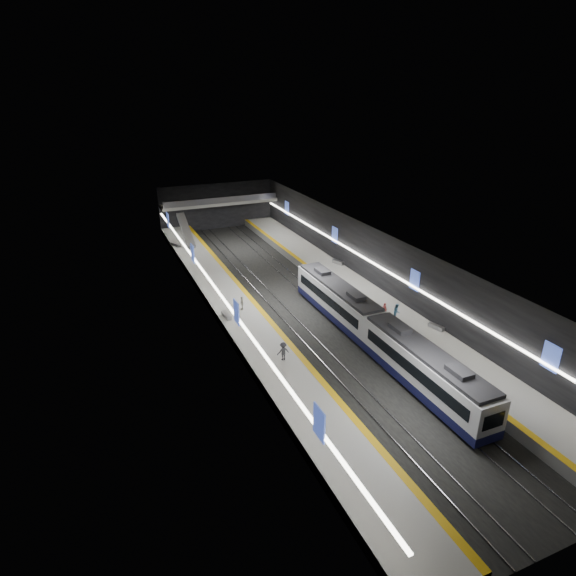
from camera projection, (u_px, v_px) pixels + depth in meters
name	position (u px, v px, depth m)	size (l,w,h in m)	color
ground	(299.00, 305.00, 56.20)	(70.00, 70.00, 0.00)	black
ceiling	(299.00, 239.00, 53.06)	(20.00, 70.00, 0.04)	beige
wall_left	(213.00, 286.00, 51.02)	(0.04, 70.00, 8.00)	black
wall_right	(374.00, 261.00, 58.23)	(0.04, 70.00, 8.00)	black
wall_back	(217.00, 206.00, 84.25)	(20.00, 0.04, 8.00)	black
wall_front	(575.00, 497.00, 25.01)	(20.00, 0.04, 8.00)	black
platform_left	(237.00, 312.00, 53.30)	(5.00, 70.00, 1.00)	slate
tile_surface_left	(237.00, 308.00, 53.10)	(5.00, 70.00, 0.02)	#ADADA8
tactile_strip_left	(256.00, 304.00, 53.89)	(0.60, 70.00, 0.02)	#E4AB0C
platform_right	(355.00, 291.00, 58.70)	(5.00, 70.00, 1.00)	slate
tile_surface_right	(355.00, 287.00, 58.50)	(5.00, 70.00, 0.02)	#ADADA8
tactile_strip_right	(339.00, 290.00, 57.71)	(0.60, 70.00, 0.02)	#E4AB0C
rails	(299.00, 304.00, 56.17)	(6.52, 70.00, 0.12)	gray
train	(375.00, 329.00, 45.93)	(2.69, 30.05, 3.60)	#10123B
ad_posters	(296.00, 266.00, 55.28)	(19.94, 53.50, 2.20)	#445FCE
cove_light_left	(215.00, 288.00, 51.17)	(0.25, 68.60, 0.12)	white
cove_light_right	(373.00, 263.00, 58.24)	(0.25, 68.60, 0.12)	white
mezzanine_bridge	(220.00, 203.00, 82.09)	(20.00, 3.00, 1.50)	gray
escalator	(186.00, 230.00, 74.36)	(1.20, 8.00, 0.60)	#99999E
bench_left_near	(226.00, 315.00, 50.82)	(0.50, 1.81, 0.44)	#99999E
bench_left_far	(176.00, 245.00, 73.10)	(0.52, 1.89, 0.46)	#99999E
bench_right_near	(436.00, 327.00, 48.43)	(0.48, 1.71, 0.42)	#99999E
bench_right_far	(338.00, 262.00, 65.88)	(0.51, 1.82, 0.44)	#99999E
passenger_right_a	(385.00, 310.00, 50.91)	(0.55, 0.36, 1.52)	#CA4B4C
passenger_right_b	(397.00, 311.00, 50.32)	(0.82, 0.64, 1.68)	#538DB5
passenger_left_a	(242.00, 303.00, 52.34)	(0.93, 0.39, 1.58)	beige
passenger_left_b	(283.00, 351.00, 42.77)	(1.12, 0.64, 1.73)	#38383E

